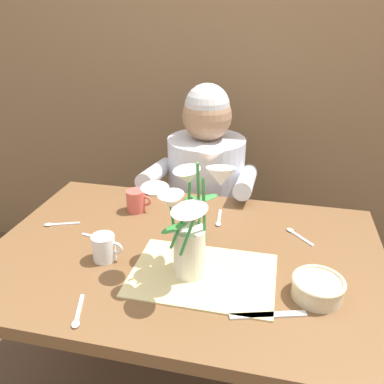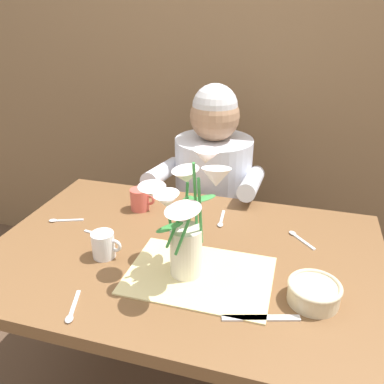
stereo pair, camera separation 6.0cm
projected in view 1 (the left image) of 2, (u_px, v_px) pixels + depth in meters
wood_panel_backdrop at (235, 43)px, 1.91m from camera, size 4.00×0.10×2.50m
dining_table at (185, 277)px, 1.25m from camera, size 1.20×0.80×0.74m
seated_person at (205, 208)px, 1.84m from camera, size 0.45×0.47×1.14m
striped_placemat at (203, 275)px, 1.10m from camera, size 0.40×0.28×0.00m
flower_vase at (190, 218)px, 1.03m from camera, size 0.26×0.30×0.36m
ceramic_bowl at (318, 287)px, 1.01m from camera, size 0.14×0.14×0.06m
dinner_knife at (268, 315)px, 0.96m from camera, size 0.19×0.07×0.00m
coffee_cup at (104, 248)px, 1.16m from camera, size 0.09×0.07×0.08m
tea_cup at (136, 201)px, 1.43m from camera, size 0.09×0.07×0.08m
spoon_0 at (102, 238)px, 1.27m from camera, size 0.12×0.03×0.01m
spoon_1 at (56, 224)px, 1.35m from camera, size 0.12×0.06×0.01m
spoon_2 at (77, 316)px, 0.96m from camera, size 0.05×0.12×0.01m
spoon_3 at (296, 234)px, 1.30m from camera, size 0.09×0.10×0.01m
spoon_4 at (219, 220)px, 1.38m from camera, size 0.03×0.12×0.01m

